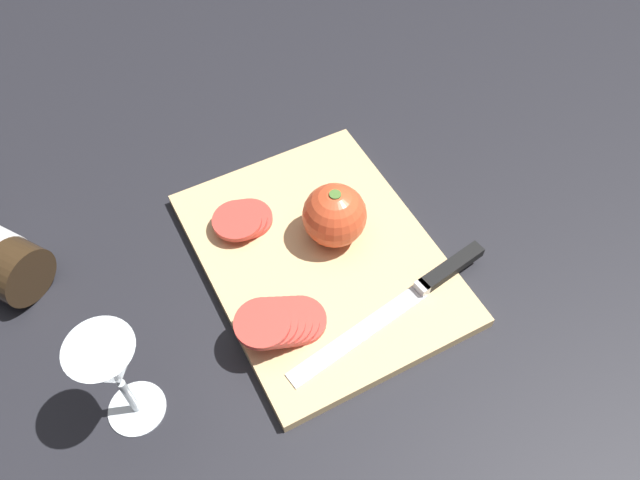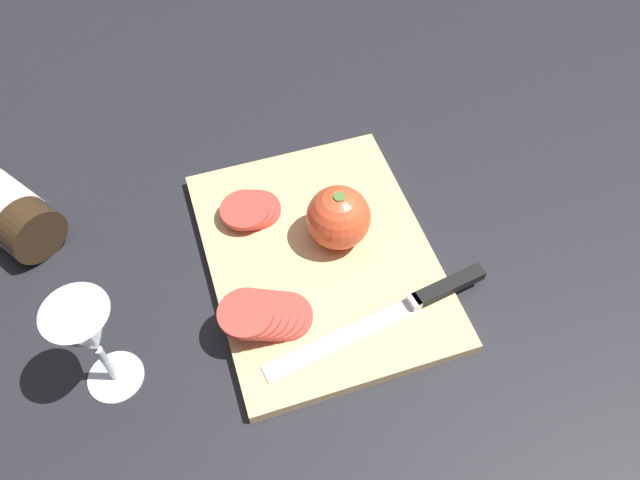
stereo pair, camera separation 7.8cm
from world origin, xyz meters
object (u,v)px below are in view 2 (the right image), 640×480
object	(u,v)px
knife	(421,299)
wine_glass	(89,335)
tomato_slice_stack_near	(266,315)
tomato_slice_stack_far	(251,210)
whole_tomato	(338,218)

from	to	relation	value
knife	wine_glass	bearing A→B (deg)	-13.13
knife	tomato_slice_stack_near	world-z (taller)	tomato_slice_stack_near
tomato_slice_stack_near	tomato_slice_stack_far	world-z (taller)	tomato_slice_stack_near
wine_glass	tomato_slice_stack_far	bearing A→B (deg)	-50.39
whole_tomato	knife	world-z (taller)	whole_tomato
knife	tomato_slice_stack_far	bearing A→B (deg)	-59.46
tomato_slice_stack_far	tomato_slice_stack_near	bearing A→B (deg)	172.21
tomato_slice_stack_near	tomato_slice_stack_far	distance (m)	0.17
whole_tomato	tomato_slice_stack_near	world-z (taller)	whole_tomato
whole_tomato	knife	distance (m)	0.14
whole_tomato	tomato_slice_stack_near	bearing A→B (deg)	128.01
wine_glass	knife	xyz separation A→B (m)	(-0.02, -0.37, -0.08)
whole_tomato	tomato_slice_stack_far	world-z (taller)	whole_tomato
wine_glass	tomato_slice_stack_far	distance (m)	0.28
tomato_slice_stack_far	wine_glass	bearing A→B (deg)	129.61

